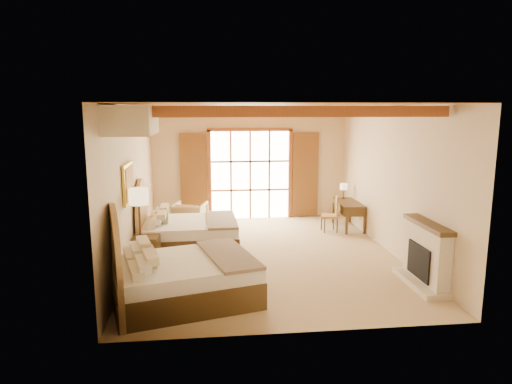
{
  "coord_description": "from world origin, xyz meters",
  "views": [
    {
      "loc": [
        -1.26,
        -9.39,
        3.12
      ],
      "look_at": [
        -0.19,
        0.2,
        1.36
      ],
      "focal_mm": 32.0,
      "sensor_mm": 36.0,
      "label": 1
    }
  ],
  "objects": [
    {
      "name": "wall_left",
      "position": [
        -2.75,
        0.0,
        1.6
      ],
      "size": [
        0.0,
        7.0,
        7.0
      ],
      "primitive_type": "plane",
      "rotation": [
        1.57,
        0.0,
        1.57
      ],
      "color": "beige",
      "rests_on": "ground"
    },
    {
      "name": "floor_lamp",
      "position": [
        -2.5,
        -0.95,
        1.43
      ],
      "size": [
        0.36,
        0.36,
        1.68
      ],
      "color": "#3B2517",
      "rests_on": "floor"
    },
    {
      "name": "wall_back",
      "position": [
        0.0,
        3.5,
        1.6
      ],
      "size": [
        5.5,
        0.0,
        5.5
      ],
      "primitive_type": "plane",
      "rotation": [
        1.57,
        0.0,
        0.0
      ],
      "color": "beige",
      "rests_on": "ground"
    },
    {
      "name": "desk",
      "position": [
        2.47,
        2.02,
        0.38
      ],
      "size": [
        0.64,
        1.34,
        0.71
      ],
      "rotation": [
        0.0,
        0.0,
        -0.06
      ],
      "color": "#4D3619",
      "rests_on": "floor"
    },
    {
      "name": "ceiling",
      "position": [
        0.0,
        0.0,
        3.2
      ],
      "size": [
        7.0,
        7.0,
        0.0
      ],
      "primitive_type": "plane",
      "rotation": [
        3.14,
        0.0,
        0.0
      ],
      "color": "#BA813D",
      "rests_on": "ground"
    },
    {
      "name": "painting",
      "position": [
        -2.7,
        -0.75,
        1.75
      ],
      "size": [
        0.06,
        0.95,
        0.75
      ],
      "color": "gold",
      "rests_on": "wall_left"
    },
    {
      "name": "desk_chair",
      "position": [
        1.9,
        1.74,
        0.29
      ],
      "size": [
        0.5,
        0.49,
        0.93
      ],
      "rotation": [
        0.0,
        0.0,
        -0.23
      ],
      "color": "#A87938",
      "rests_on": "floor"
    },
    {
      "name": "fireplace",
      "position": [
        2.6,
        -2.0,
        0.51
      ],
      "size": [
        0.46,
        1.4,
        1.16
      ],
      "color": "beige",
      "rests_on": "ground"
    },
    {
      "name": "bed_far",
      "position": [
        -1.82,
        0.61,
        0.43
      ],
      "size": [
        2.19,
        1.69,
        1.42
      ],
      "rotation": [
        0.0,
        0.0,
        0.02
      ],
      "color": "#4D3619",
      "rests_on": "floor"
    },
    {
      "name": "nightstand",
      "position": [
        -2.48,
        -0.37,
        0.31
      ],
      "size": [
        0.55,
        0.55,
        0.61
      ],
      "primitive_type": "cube",
      "rotation": [
        0.0,
        0.0,
        -0.08
      ],
      "color": "#4D3619",
      "rests_on": "floor"
    },
    {
      "name": "french_doors",
      "position": [
        0.0,
        3.44,
        1.25
      ],
      "size": [
        3.95,
        0.08,
        2.6
      ],
      "color": "white",
      "rests_on": "ground"
    },
    {
      "name": "bed_near",
      "position": [
        -1.82,
        -2.19,
        0.45
      ],
      "size": [
        2.68,
        2.23,
        1.49
      ],
      "rotation": [
        0.0,
        0.0,
        0.26
      ],
      "color": "#4D3619",
      "rests_on": "floor"
    },
    {
      "name": "desk_lamp",
      "position": [
        2.48,
        2.52,
        1.02
      ],
      "size": [
        0.2,
        0.2,
        0.41
      ],
      "color": "#3B2517",
      "rests_on": "desk"
    },
    {
      "name": "ceiling_beams",
      "position": [
        0.0,
        0.0,
        3.08
      ],
      "size": [
        5.39,
        4.6,
        0.18
      ],
      "primitive_type": null,
      "color": "#995228",
      "rests_on": "ceiling"
    },
    {
      "name": "canopy_valance",
      "position": [
        -2.4,
        -2.0,
        2.95
      ],
      "size": [
        0.7,
        1.4,
        0.45
      ],
      "primitive_type": "cube",
      "color": "beige",
      "rests_on": "ceiling"
    },
    {
      "name": "wall_right",
      "position": [
        2.75,
        0.0,
        1.6
      ],
      "size": [
        0.0,
        7.0,
        7.0
      ],
      "primitive_type": "plane",
      "rotation": [
        1.57,
        0.0,
        -1.57
      ],
      "color": "beige",
      "rests_on": "ground"
    },
    {
      "name": "armchair",
      "position": [
        -1.7,
        2.22,
        0.37
      ],
      "size": [
        0.98,
        1.0,
        0.75
      ],
      "primitive_type": "imported",
      "rotation": [
        0.0,
        0.0,
        -3.4
      ],
      "color": "tan",
      "rests_on": "floor"
    },
    {
      "name": "ottoman",
      "position": [
        -1.11,
        2.41,
        0.19
      ],
      "size": [
        0.62,
        0.62,
        0.38
      ],
      "primitive_type": "cube",
      "rotation": [
        0.0,
        0.0,
        0.23
      ],
      "color": "tan",
      "rests_on": "floor"
    },
    {
      "name": "floor",
      "position": [
        0.0,
        0.0,
        0.0
      ],
      "size": [
        7.0,
        7.0,
        0.0
      ],
      "primitive_type": "plane",
      "color": "tan",
      "rests_on": "ground"
    }
  ]
}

